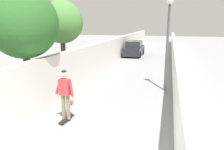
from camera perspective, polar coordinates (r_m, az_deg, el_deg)
name	(u,v)px	position (r m, az deg, el deg)	size (l,w,h in m)	color
ground_plane	(143,63)	(18.60, 8.36, 3.35)	(80.00, 80.00, 0.00)	gray
wall_left	(108,53)	(17.00, -1.05, 6.00)	(48.00, 0.30, 2.04)	silver
fence_right	(175,58)	(16.37, 16.61, 4.53)	(48.00, 0.30, 1.71)	white
tree_left_near	(62,23)	(13.24, -13.43, 13.63)	(2.53, 2.53, 4.66)	#473523
tree_left_mid	(23,24)	(9.03, -22.86, 12.59)	(2.69, 2.69, 4.69)	#473523
lamp_post	(168,28)	(10.66, 14.98, 12.05)	(0.36, 0.36, 4.55)	#4C4C51
skateboard	(67,119)	(7.75, -12.18, -11.51)	(0.81, 0.23, 0.08)	black
person_skateboarder	(65,91)	(7.37, -12.59, -4.15)	(0.23, 0.71, 1.74)	#726651
dog	(70,99)	(8.97, -11.20, -6.43)	(1.62, 0.62, 1.06)	tan
car_near	(134,49)	(22.42, 5.98, 7.05)	(4.16, 1.80, 1.54)	black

